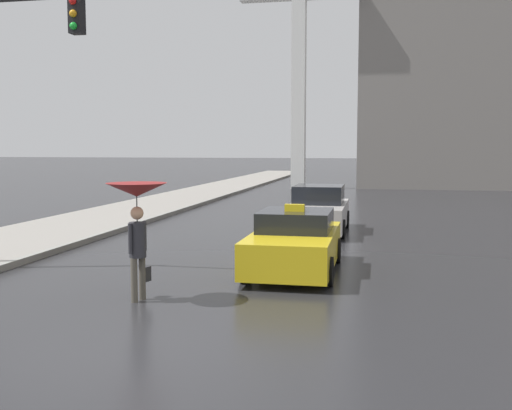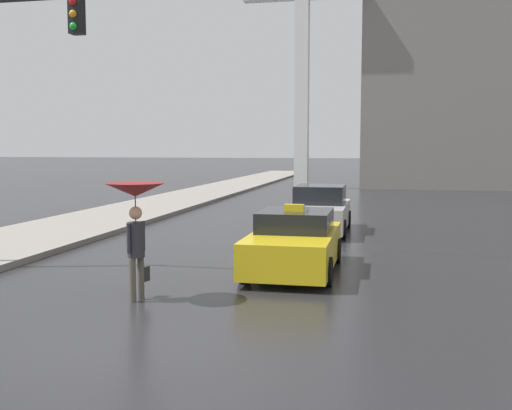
% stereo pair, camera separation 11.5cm
% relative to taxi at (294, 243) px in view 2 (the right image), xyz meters
% --- Properties ---
extents(ground_plane, '(300.00, 300.00, 0.00)m').
position_rel_taxi_xyz_m(ground_plane, '(-1.55, -6.11, -0.64)').
color(ground_plane, '#262628').
extents(taxi, '(1.91, 4.03, 1.53)m').
position_rel_taxi_xyz_m(taxi, '(0.00, 0.00, 0.00)').
color(taxi, gold).
rests_on(taxi, ground_plane).
extents(sedan_red, '(1.91, 4.24, 1.54)m').
position_rel_taxi_xyz_m(sedan_red, '(-0.10, 6.48, 0.06)').
color(sedan_red, '#B7B2AD').
rests_on(sedan_red, ground_plane).
extents(pedestrian_with_umbrella, '(1.09, 1.09, 2.16)m').
position_rel_taxi_xyz_m(pedestrian_with_umbrella, '(-2.44, -3.15, 1.12)').
color(pedestrian_with_umbrella, '#4C473D').
rests_on(pedestrian_with_umbrella, ground_plane).
extents(traffic_light, '(2.91, 0.38, 6.33)m').
position_rel_taxi_xyz_m(traffic_light, '(-6.26, -1.09, 3.67)').
color(traffic_light, black).
rests_on(traffic_light, ground_plane).
extents(monument_cross, '(7.94, 0.90, 18.04)m').
position_rel_taxi_xyz_m(monument_cross, '(-3.46, 27.11, 9.59)').
color(monument_cross, white).
rests_on(monument_cross, ground_plane).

